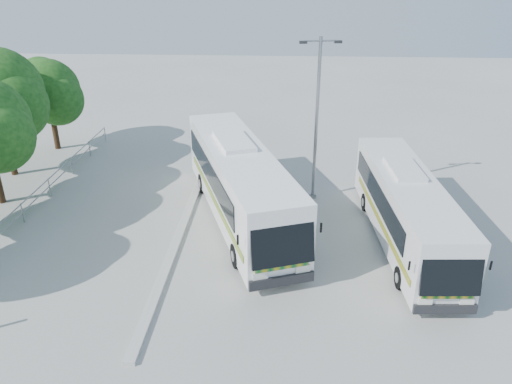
# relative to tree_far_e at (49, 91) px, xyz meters

# --- Properties ---
(ground) EXTENTS (100.00, 100.00, 0.00)m
(ground) POSITION_rel_tree_far_e_xyz_m (12.63, -13.30, -3.89)
(ground) COLOR #A7A7A2
(ground) RESTS_ON ground
(kerb_divider) EXTENTS (0.40, 16.00, 0.15)m
(kerb_divider) POSITION_rel_tree_far_e_xyz_m (10.33, -11.30, -3.81)
(kerb_divider) COLOR #B2B2AD
(kerb_divider) RESTS_ON ground
(railing) EXTENTS (0.06, 22.00, 1.00)m
(railing) POSITION_rel_tree_far_e_xyz_m (2.63, -9.30, -3.15)
(railing) COLOR gray
(railing) RESTS_ON ground
(tree_far_e) EXTENTS (4.54, 4.28, 5.92)m
(tree_far_e) POSITION_rel_tree_far_e_xyz_m (0.00, 0.00, 0.00)
(tree_far_e) COLOR #382314
(tree_far_e) RESTS_ON ground
(coach_main) EXTENTS (6.55, 12.88, 3.54)m
(coach_main) POSITION_rel_tree_far_e_xyz_m (12.98, -9.37, -1.95)
(coach_main) COLOR white
(coach_main) RESTS_ON ground
(coach_adjacent) EXTENTS (2.88, 11.13, 3.06)m
(coach_adjacent) POSITION_rel_tree_far_e_xyz_m (20.38, -11.14, -2.21)
(coach_adjacent) COLOR silver
(coach_adjacent) RESTS_ON ground
(lamppost) EXTENTS (2.02, 0.48, 8.26)m
(lamppost) POSITION_rel_tree_far_e_xyz_m (16.63, -6.73, 0.67)
(lamppost) COLOR gray
(lamppost) RESTS_ON ground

